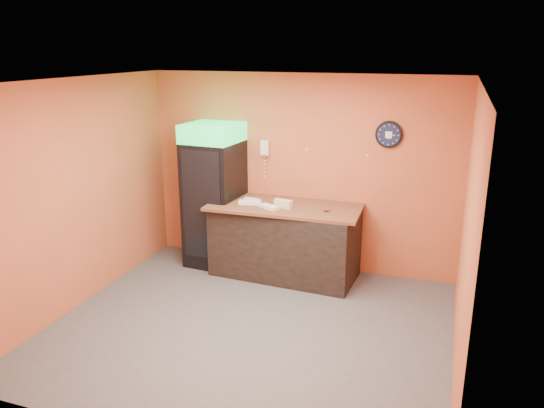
% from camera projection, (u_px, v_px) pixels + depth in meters
% --- Properties ---
extents(floor, '(4.50, 4.50, 0.00)m').
position_uv_depth(floor, '(250.00, 327.00, 6.18)').
color(floor, '#47474C').
rests_on(floor, ground).
extents(back_wall, '(4.50, 0.02, 2.80)m').
position_uv_depth(back_wall, '(300.00, 173.00, 7.59)').
color(back_wall, '#D55B3C').
rests_on(back_wall, floor).
extents(left_wall, '(0.02, 4.00, 2.80)m').
position_uv_depth(left_wall, '(78.00, 195.00, 6.49)').
color(left_wall, '#D55B3C').
rests_on(left_wall, floor).
extents(right_wall, '(0.02, 4.00, 2.80)m').
position_uv_depth(right_wall, '(467.00, 236.00, 5.07)').
color(right_wall, '#D55B3C').
rests_on(right_wall, floor).
extents(ceiling, '(4.50, 4.00, 0.02)m').
position_uv_depth(ceiling, '(247.00, 81.00, 5.38)').
color(ceiling, white).
rests_on(ceiling, back_wall).
extents(beverage_cooler, '(0.78, 0.80, 2.10)m').
position_uv_depth(beverage_cooler, '(213.00, 198.00, 7.71)').
color(beverage_cooler, black).
rests_on(beverage_cooler, floor).
extents(prep_counter, '(2.04, 0.99, 1.00)m').
position_uv_depth(prep_counter, '(285.00, 242.00, 7.47)').
color(prep_counter, black).
rests_on(prep_counter, floor).
extents(wall_clock, '(0.36, 0.06, 0.36)m').
position_uv_depth(wall_clock, '(389.00, 135.00, 7.00)').
color(wall_clock, black).
rests_on(wall_clock, back_wall).
extents(wall_phone, '(0.12, 0.10, 0.21)m').
position_uv_depth(wall_phone, '(265.00, 148.00, 7.61)').
color(wall_phone, white).
rests_on(wall_phone, back_wall).
extents(butcher_paper, '(2.13, 1.04, 0.04)m').
position_uv_depth(butcher_paper, '(285.00, 206.00, 7.32)').
color(butcher_paper, brown).
rests_on(butcher_paper, prep_counter).
extents(sub_roll_stack, '(0.27, 0.15, 0.11)m').
position_uv_depth(sub_roll_stack, '(283.00, 204.00, 7.20)').
color(sub_roll_stack, beige).
rests_on(sub_roll_stack, butcher_paper).
extents(wrapped_sandwich_left, '(0.33, 0.17, 0.04)m').
position_uv_depth(wrapped_sandwich_left, '(250.00, 202.00, 7.36)').
color(wrapped_sandwich_left, white).
rests_on(wrapped_sandwich_left, butcher_paper).
extents(wrapped_sandwich_mid, '(0.31, 0.23, 0.04)m').
position_uv_depth(wrapped_sandwich_mid, '(269.00, 207.00, 7.16)').
color(wrapped_sandwich_mid, white).
rests_on(wrapped_sandwich_mid, butcher_paper).
extents(wrapped_sandwich_right, '(0.26, 0.12, 0.04)m').
position_uv_depth(wrapped_sandwich_right, '(252.00, 200.00, 7.50)').
color(wrapped_sandwich_right, white).
rests_on(wrapped_sandwich_right, butcher_paper).
extents(kitchen_tool, '(0.07, 0.07, 0.07)m').
position_uv_depth(kitchen_tool, '(260.00, 201.00, 7.40)').
color(kitchen_tool, silver).
rests_on(kitchen_tool, butcher_paper).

